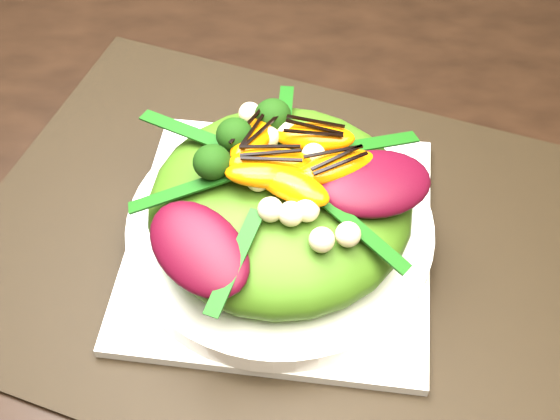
{
  "coord_description": "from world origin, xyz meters",
  "views": [
    {
      "loc": [
        0.31,
        -0.4,
        1.24
      ],
      "look_at": [
        0.29,
        -0.04,
        0.8
      ],
      "focal_mm": 48.0,
      "sensor_mm": 36.0,
      "label": 1
    }
  ],
  "objects_px": {
    "placemat": "(280,244)",
    "salad_bowl": "(280,229)",
    "lettuce_mound": "(280,204)",
    "plate_base": "(280,239)",
    "orange_segment": "(273,157)"
  },
  "relations": [
    {
      "from": "plate_base",
      "to": "salad_bowl",
      "type": "height_order",
      "value": "salad_bowl"
    },
    {
      "from": "placemat",
      "to": "salad_bowl",
      "type": "relative_size",
      "value": 2.06
    },
    {
      "from": "salad_bowl",
      "to": "lettuce_mound",
      "type": "distance_m",
      "value": 0.03
    },
    {
      "from": "plate_base",
      "to": "salad_bowl",
      "type": "distance_m",
      "value": 0.01
    },
    {
      "from": "lettuce_mound",
      "to": "orange_segment",
      "type": "relative_size",
      "value": 3.31
    },
    {
      "from": "salad_bowl",
      "to": "lettuce_mound",
      "type": "xyz_separation_m",
      "value": [
        0.0,
        0.0,
        0.03
      ]
    },
    {
      "from": "placemat",
      "to": "plate_base",
      "type": "xyz_separation_m",
      "value": [
        0.0,
        0.0,
        0.01
      ]
    },
    {
      "from": "placemat",
      "to": "orange_segment",
      "type": "height_order",
      "value": "orange_segment"
    },
    {
      "from": "placemat",
      "to": "plate_base",
      "type": "height_order",
      "value": "plate_base"
    },
    {
      "from": "placemat",
      "to": "salad_bowl",
      "type": "height_order",
      "value": "salad_bowl"
    },
    {
      "from": "placemat",
      "to": "salad_bowl",
      "type": "bearing_deg",
      "value": 0.0
    },
    {
      "from": "orange_segment",
      "to": "plate_base",
      "type": "bearing_deg",
      "value": -63.17
    },
    {
      "from": "placemat",
      "to": "plate_base",
      "type": "bearing_deg",
      "value": 0.0
    },
    {
      "from": "placemat",
      "to": "lettuce_mound",
      "type": "height_order",
      "value": "lettuce_mound"
    },
    {
      "from": "lettuce_mound",
      "to": "orange_segment",
      "type": "bearing_deg",
      "value": 116.83
    }
  ]
}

